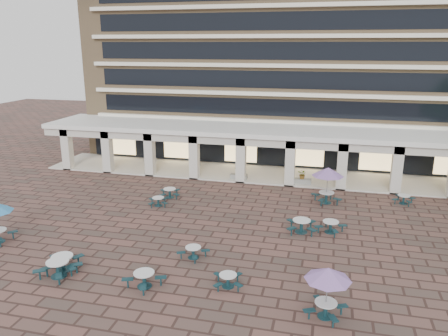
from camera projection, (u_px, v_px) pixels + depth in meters
The scene contains 17 objects.
ground at pixel (233, 245), 26.10m from camera, with size 120.00×120.00×0.00m, color brown.
apartment_building at pixel (286, 34), 46.43m from camera, with size 40.00×15.50×25.20m.
retail_arcade at pixel (270, 144), 39.10m from camera, with size 42.00×6.60×4.40m.
picnic_table_0 at pixel (63, 262), 23.08m from camera, with size 2.23×2.23×0.85m.
picnic_table_1 at pixel (144, 278), 21.56m from camera, with size 2.16×2.16×0.78m.
picnic_table_2 at pixel (228, 279), 21.58m from camera, with size 1.72×1.72×0.67m.
picnic_table_5 at pixel (58, 267), 22.49m from camera, with size 2.16×2.16×0.87m.
picnic_table_6 at pixel (328, 276), 18.73m from camera, with size 2.06×2.06×2.38m.
picnic_table_7 at pixel (301, 225), 27.80m from camera, with size 2.05×2.05×0.86m.
picnic_table_8 at pixel (170, 192), 34.15m from camera, with size 1.92×1.92×0.73m.
picnic_table_9 at pixel (193, 251), 24.49m from camera, with size 1.80×1.80×0.67m.
picnic_table_10 at pixel (331, 226), 27.79m from camera, with size 2.10×2.10×0.76m.
picnic_table_11 at pixel (328, 173), 32.46m from camera, with size 2.39×2.39×2.76m.
picnic_table_12 at pixel (158, 201), 32.40m from camera, with size 1.77×1.77×0.66m.
picnic_table_13 at pixel (404, 199), 32.83m from camera, with size 1.80×1.80×0.67m.
planter_left at pixel (239, 174), 38.55m from camera, with size 1.50×0.65×1.30m.
planter_right at pixel (302, 178), 37.27m from camera, with size 1.50×0.90×1.34m.
Camera 1 is at (5.13, -23.28, 11.61)m, focal length 35.00 mm.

